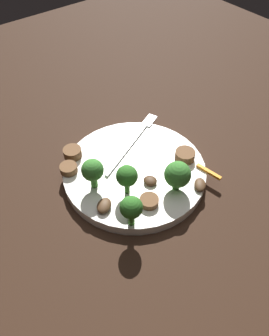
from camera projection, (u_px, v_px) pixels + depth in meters
ground_plane at (134, 175)px, 0.58m from camera, size 1.40×1.40×0.00m
plate at (134, 171)px, 0.57m from camera, size 0.24×0.24×0.02m
fork at (135, 138)px, 0.61m from camera, size 0.17×0.08×0.00m
broccoli_floret_0 at (127, 176)px, 0.50m from camera, size 0.03×0.03×0.06m
broccoli_floret_1 at (131, 208)px, 0.46m from camera, size 0.03×0.03×0.05m
broccoli_floret_2 at (178, 175)px, 0.51m from camera, size 0.04×0.04×0.05m
broccoli_floret_3 at (93, 171)px, 0.51m from camera, size 0.04×0.04×0.06m
sausage_slice_0 at (69, 169)px, 0.55m from camera, size 0.04×0.04×0.01m
sausage_slice_1 at (149, 201)px, 0.51m from camera, size 0.03×0.03×0.01m
sausage_slice_2 at (72, 153)px, 0.58m from camera, size 0.03×0.03×0.02m
sausage_slice_3 at (185, 155)px, 0.57m from camera, size 0.05×0.05×0.02m
mushroom_0 at (200, 185)px, 0.53m from camera, size 0.03×0.03×0.01m
mushroom_2 at (151, 180)px, 0.54m from camera, size 0.03×0.03×0.01m
mushroom_3 at (104, 206)px, 0.50m from camera, size 0.04×0.03×0.01m
pepper_strip_1 at (209, 172)px, 0.55m from camera, size 0.01×0.05×0.00m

